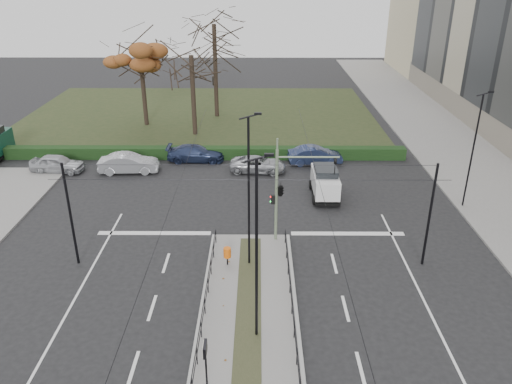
% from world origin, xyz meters
% --- Properties ---
extents(ground, '(140.00, 140.00, 0.00)m').
position_xyz_m(ground, '(0.00, 0.00, 0.00)').
color(ground, black).
rests_on(ground, ground).
extents(median_island, '(4.40, 15.00, 0.14)m').
position_xyz_m(median_island, '(0.00, -2.50, 0.07)').
color(median_island, slate).
rests_on(median_island, ground).
extents(sidewalk_east, '(8.00, 90.00, 0.14)m').
position_xyz_m(sidewalk_east, '(18.00, 22.00, 0.07)').
color(sidewalk_east, slate).
rests_on(sidewalk_east, ground).
extents(park, '(38.00, 26.00, 0.10)m').
position_xyz_m(park, '(-6.00, 32.00, 0.05)').
color(park, '#222E17').
rests_on(park, ground).
extents(hedge, '(38.00, 1.00, 1.00)m').
position_xyz_m(hedge, '(-6.00, 18.60, 0.50)').
color(hedge, black).
rests_on(hedge, ground).
extents(median_railing, '(4.14, 13.24, 0.92)m').
position_xyz_m(median_railing, '(0.00, -2.60, 0.98)').
color(median_railing, black).
rests_on(median_railing, median_island).
extents(catenary, '(20.00, 34.00, 6.00)m').
position_xyz_m(catenary, '(0.00, 1.62, 3.42)').
color(catenary, black).
rests_on(catenary, ground).
extents(traffic_light, '(3.87, 2.21, 5.69)m').
position_xyz_m(traffic_light, '(1.83, 4.50, 3.45)').
color(traffic_light, '#647459').
rests_on(traffic_light, median_island).
extents(litter_bin, '(0.41, 0.41, 1.05)m').
position_xyz_m(litter_bin, '(-1.23, 1.64, 0.89)').
color(litter_bin, black).
rests_on(litter_bin, median_island).
extents(info_panel, '(0.13, 0.61, 2.36)m').
position_xyz_m(info_panel, '(-1.51, -7.36, 1.99)').
color(info_panel, black).
rests_on(info_panel, median_island).
extents(streetlamp_median_near, '(0.72, 0.15, 8.59)m').
position_xyz_m(streetlamp_median_near, '(0.41, -4.05, 4.51)').
color(streetlamp_median_near, black).
rests_on(streetlamp_median_near, median_island).
extents(streetlamp_median_far, '(0.71, 0.15, 8.54)m').
position_xyz_m(streetlamp_median_far, '(-0.02, 1.83, 4.48)').
color(streetlamp_median_far, black).
rests_on(streetlamp_median_far, median_island).
extents(streetlamp_sidewalk, '(0.66, 0.13, 7.90)m').
position_xyz_m(streetlamp_sidewalk, '(14.52, 9.18, 4.16)').
color(streetlamp_sidewalk, black).
rests_on(streetlamp_sidewalk, sidewalk_east).
extents(parked_car_first, '(4.32, 1.97, 1.44)m').
position_xyz_m(parked_car_first, '(-15.65, 15.43, 0.72)').
color(parked_car_first, '#A4A6AC').
rests_on(parked_car_first, ground).
extents(parked_car_second, '(4.79, 1.93, 1.55)m').
position_xyz_m(parked_car_second, '(-9.89, 15.38, 0.77)').
color(parked_car_second, '#A4A6AC').
rests_on(parked_car_second, ground).
extents(parked_car_third, '(4.81, 2.02, 1.39)m').
position_xyz_m(parked_car_third, '(-4.85, 17.92, 0.69)').
color(parked_car_third, '#1F2949').
rests_on(parked_car_third, ground).
extents(parked_car_fourth, '(4.61, 2.41, 1.24)m').
position_xyz_m(parked_car_fourth, '(0.42, 15.62, 0.62)').
color(parked_car_fourth, '#A4A6AC').
rests_on(parked_car_fourth, ground).
extents(white_van, '(1.93, 4.10, 2.24)m').
position_xyz_m(white_van, '(5.20, 10.88, 1.17)').
color(white_van, silver).
rests_on(white_van, ground).
extents(rust_tree, '(8.02, 8.02, 10.07)m').
position_xyz_m(rust_tree, '(-11.16, 28.28, 7.74)').
color(rust_tree, black).
rests_on(rust_tree, park).
extents(bare_tree_center, '(6.93, 6.93, 12.77)m').
position_xyz_m(bare_tree_center, '(-4.11, 31.56, 9.00)').
color(bare_tree_center, black).
rests_on(bare_tree_center, park).
extents(bare_tree_near, '(6.35, 6.35, 10.02)m').
position_xyz_m(bare_tree_near, '(-5.75, 25.10, 7.08)').
color(bare_tree_near, black).
rests_on(bare_tree_near, park).
extents(parked_car_fifth, '(4.60, 1.98, 1.47)m').
position_xyz_m(parked_car_fifth, '(5.18, 17.43, 0.74)').
color(parked_car_fifth, '#1F2949').
rests_on(parked_car_fifth, ground).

